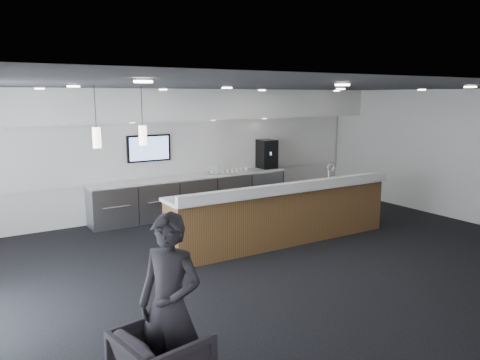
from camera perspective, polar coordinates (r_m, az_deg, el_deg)
ground at (r=8.54m, az=5.54°, el=-9.31°), size 10.00×10.00×0.00m
ceiling at (r=8.05m, az=5.91°, el=11.25°), size 10.00×8.00×0.02m
back_wall at (r=11.55m, az=-6.56°, el=3.46°), size 10.00×0.02×3.00m
right_wall at (r=11.88m, az=25.16°, el=2.74°), size 0.02×8.00×3.00m
soffit_bulkhead at (r=11.07m, az=-5.66°, el=9.16°), size 10.00×0.90×0.70m
alcove_panel at (r=11.51m, az=-6.50°, el=3.94°), size 9.80×0.06×1.40m
back_credenza at (r=11.39m, az=-5.67°, el=-1.82°), size 5.06×0.66×0.95m
wall_tv at (r=11.05m, az=-11.05°, el=3.82°), size 1.05×0.08×0.62m
pendant_left at (r=7.61m, az=-12.54°, el=5.47°), size 0.12×0.12×0.30m
pendant_right at (r=7.40m, az=-17.66°, el=5.10°), size 0.12×0.12×0.30m
ceiling_can_lights at (r=8.05m, az=5.91°, el=11.04°), size 7.00×5.00×0.02m
service_counter at (r=9.18m, az=5.30°, el=-4.14°), size 4.83×0.86×1.49m
coffee_machine at (r=12.42m, az=3.27°, el=3.18°), size 0.47×0.58×0.76m
info_sign_left at (r=11.52m, az=-2.56°, el=1.27°), size 0.15×0.05×0.21m
info_sign_right at (r=11.47m, az=-3.18°, el=1.37°), size 0.20×0.08×0.27m
lounge_guest at (r=4.64m, az=-8.50°, el=-14.87°), size 0.73×0.78×1.78m
cup_0 at (r=11.97m, az=0.75°, el=1.34°), size 0.10×0.10×0.09m
cup_1 at (r=11.89m, az=0.18°, el=1.28°), size 0.14×0.14×0.09m
cup_2 at (r=11.82m, az=-0.39°, el=1.22°), size 0.12×0.12×0.09m
cup_3 at (r=11.75m, az=-0.97°, el=1.17°), size 0.13×0.13×0.09m
cup_4 at (r=11.68m, az=-1.56°, el=1.11°), size 0.14×0.14×0.09m
cup_5 at (r=11.61m, az=-2.15°, el=1.05°), size 0.11×0.11×0.09m
cup_6 at (r=11.54m, az=-2.75°, el=0.99°), size 0.14×0.14×0.09m
cup_7 at (r=11.47m, az=-3.36°, el=0.93°), size 0.12×0.12×0.09m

